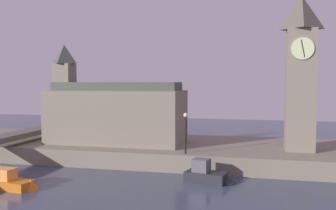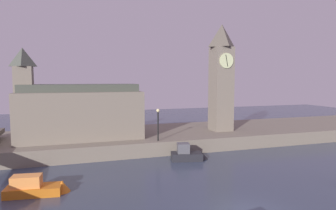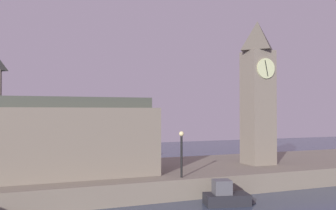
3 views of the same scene
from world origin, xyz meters
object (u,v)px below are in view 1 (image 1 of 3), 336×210
(streetlamp, at_px, (186,128))
(boat_patrol_orange, at_px, (12,182))
(clock_tower, at_px, (301,71))
(parliament_hall, at_px, (113,112))
(boat_barge_dark, at_px, (210,175))

(streetlamp, bearing_deg, boat_patrol_orange, -144.22)
(streetlamp, xyz_separation_m, boat_patrol_orange, (-10.77, -7.76, -3.16))
(streetlamp, bearing_deg, clock_tower, 21.92)
(streetlamp, bearing_deg, parliament_hall, 152.67)
(clock_tower, distance_m, streetlamp, 11.04)
(clock_tower, bearing_deg, boat_barge_dark, -136.36)
(clock_tower, xyz_separation_m, streetlamp, (-9.28, -3.73, -4.67))
(streetlamp, distance_m, boat_patrol_orange, 13.65)
(clock_tower, bearing_deg, streetlamp, -158.08)
(boat_patrol_orange, bearing_deg, parliament_hall, 76.77)
(parliament_hall, xyz_separation_m, boat_patrol_orange, (-2.80, -11.89, -3.96))
(clock_tower, bearing_deg, parliament_hall, 178.71)
(clock_tower, distance_m, boat_patrol_orange, 24.40)
(parliament_hall, bearing_deg, boat_patrol_orange, -103.23)
(boat_barge_dark, bearing_deg, clock_tower, 43.64)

